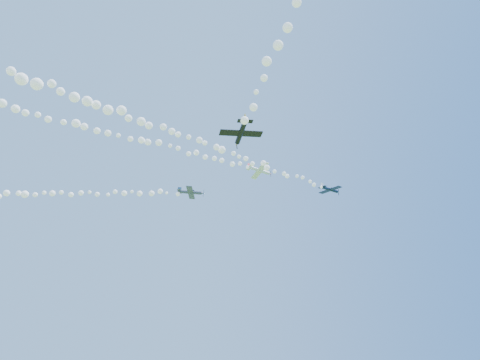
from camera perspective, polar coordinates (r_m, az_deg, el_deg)
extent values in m
cylinder|color=white|center=(96.06, 2.70, 1.42)|extent=(5.33, 2.97, 1.15)
cone|color=white|center=(97.23, 4.23, 0.91)|extent=(0.93, 0.94, 0.78)
cone|color=#A9132D|center=(97.40, 4.44, 0.85)|extent=(0.37, 0.35, 0.28)
cube|color=black|center=(97.36, 4.38, 0.86)|extent=(0.12, 0.42, 1.73)
cube|color=white|center=(96.08, 2.82, 1.33)|extent=(3.17, 6.78, 1.26)
cube|color=white|center=(95.18, 1.40, 1.87)|extent=(1.40, 2.47, 0.49)
cube|color=#A9132D|center=(95.48, 1.35, 2.11)|extent=(0.88, 0.49, 1.15)
sphere|color=black|center=(96.59, 3.09, 1.44)|extent=(0.83, 0.91, 0.79)
cylinder|color=#0C1937|center=(102.11, 12.61, -1.30)|extent=(5.46, 2.14, 1.05)
cone|color=#0C1937|center=(104.15, 13.73, -1.65)|extent=(0.83, 0.88, 0.76)
cone|color=silver|center=(104.44, 13.88, -1.70)|extent=(0.34, 0.32, 0.27)
cube|color=black|center=(104.36, 13.84, -1.68)|extent=(0.11, 0.40, 1.71)
cube|color=#0C1937|center=(102.23, 12.70, -1.39)|extent=(3.92, 6.59, 1.20)
cube|color=#0C1937|center=(100.47, 11.64, -0.98)|extent=(1.65, 2.44, 0.46)
cube|color=silver|center=(100.59, 11.61, -0.71)|extent=(0.83, 0.59, 1.13)
sphere|color=black|center=(102.76, 12.90, -1.22)|extent=(0.86, 0.95, 0.77)
cylinder|color=#3D4259|center=(97.41, -7.16, -1.74)|extent=(5.70, 1.99, 1.26)
cone|color=#3D4259|center=(96.95, -5.39, -1.87)|extent=(0.86, 0.88, 0.80)
cone|color=navy|center=(96.89, -5.15, -1.89)|extent=(0.35, 0.32, 0.29)
cube|color=black|center=(96.91, -5.21, -1.89)|extent=(0.21, 0.21, 1.78)
cube|color=#3D4259|center=(97.33, -7.03, -1.81)|extent=(2.71, 7.06, 0.43)
cube|color=#3D4259|center=(97.89, -8.61, -1.60)|extent=(1.25, 2.54, 0.21)
cube|color=navy|center=(98.12, -8.61, -1.33)|extent=(0.97, 0.30, 1.20)
sphere|color=black|center=(97.44, -6.67, -1.59)|extent=(0.84, 0.82, 0.75)
cylinder|color=black|center=(60.88, 0.19, 6.87)|extent=(1.65, 5.46, 1.07)
cone|color=black|center=(63.08, -0.44, 5.22)|extent=(0.81, 0.78, 0.76)
cone|color=gold|center=(63.39, -0.52, 5.00)|extent=(0.29, 0.32, 0.27)
cube|color=black|center=(63.30, -0.50, 5.06)|extent=(0.34, 0.14, 1.70)
cube|color=black|center=(60.98, 0.15, 6.66)|extent=(6.65, 1.72, 1.00)
cube|color=black|center=(59.13, 0.74, 8.37)|extent=(2.35, 0.89, 0.39)
cube|color=gold|center=(59.39, 0.69, 8.78)|extent=(0.25, 0.91, 1.13)
sphere|color=black|center=(61.66, -0.02, 6.67)|extent=(0.75, 0.71, 0.75)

